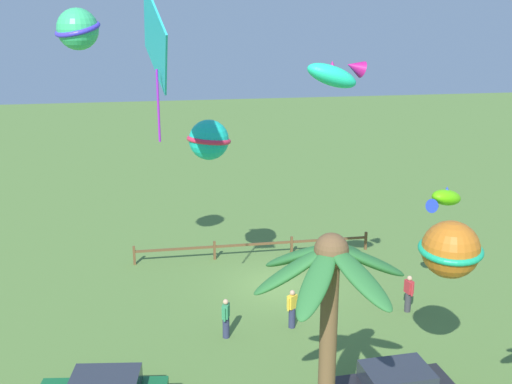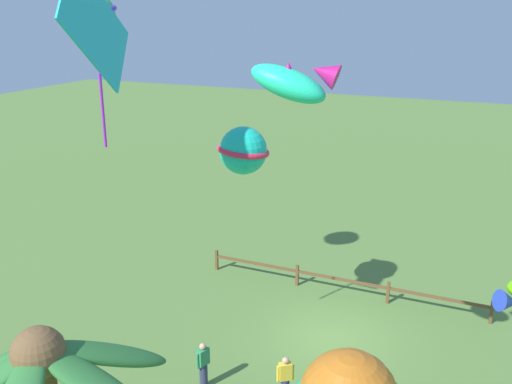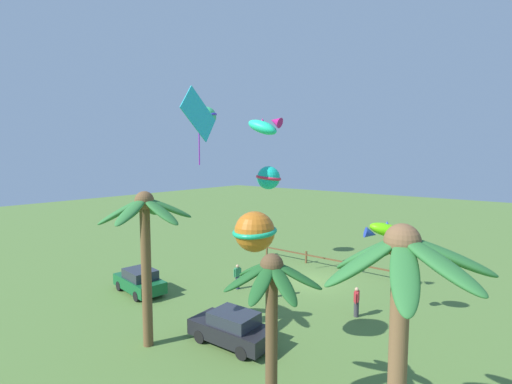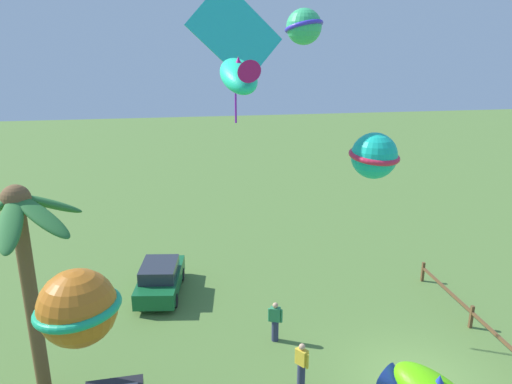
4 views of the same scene
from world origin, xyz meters
The scene contains 8 objects.
ground_plane centered at (0.00, 0.00, 0.00)m, with size 120.00×120.00×0.00m, color #567A38.
rail_fence centered at (0.64, -3.55, 0.60)m, with size 11.92×0.12×0.95m.
spectator_0 centered at (0.36, 3.87, 0.81)m, with size 0.46×0.41×1.59m.
spectator_1 centered at (3.00, 4.21, 0.81)m, with size 0.35×0.52×1.59m.
kite_ball_0 centered at (3.17, 0.72, 6.96)m, with size 2.46×2.46×1.62m.
kite_ball_1 centered at (7.80, 2.17, 11.35)m, with size 2.24×2.24×1.45m.
kite_fish_2 centered at (-0.43, 5.90, 10.03)m, with size 2.14×1.08×1.19m.
kite_diamond_4 centered at (5.19, 5.33, 11.01)m, with size 0.66×3.51×4.91m.
Camera 2 is at (-4.62, 17.52, 11.55)m, focal length 39.65 mm.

